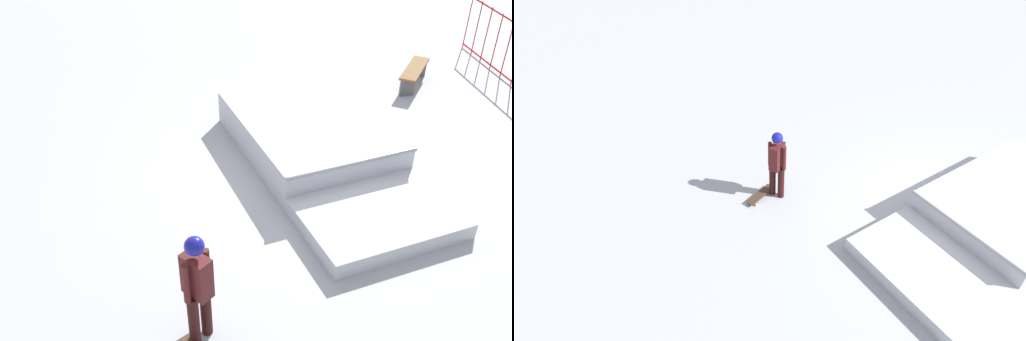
# 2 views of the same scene
# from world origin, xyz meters

# --- Properties ---
(ground_plane) EXTENTS (60.00, 60.00, 0.00)m
(ground_plane) POSITION_xyz_m (0.00, 0.00, 0.00)
(ground_plane) COLOR #A8AAB2
(skate_ramp) EXTENTS (5.79, 3.56, 0.74)m
(skate_ramp) POSITION_xyz_m (-0.48, 0.25, 0.32)
(skate_ramp) COLOR #B0B3BB
(skate_ramp) RESTS_ON ground
(skater) EXTENTS (0.43, 0.41, 1.73)m
(skater) POSITION_xyz_m (3.47, -2.50, 1.01)
(skater) COLOR black
(skater) RESTS_ON ground
(park_bench) EXTENTS (1.51, 1.29, 0.48)m
(park_bench) POSITION_xyz_m (-3.41, 3.62, 0.36)
(park_bench) COLOR brown
(park_bench) RESTS_ON ground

